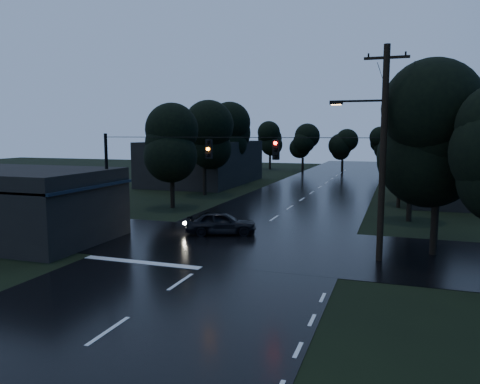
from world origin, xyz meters
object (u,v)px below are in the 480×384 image
Objects in this scene: utility_pole_far at (400,160)px; car at (221,223)px; storefront at (6,204)px; utility_pole_main at (381,150)px.

utility_pole_far is 1.79× the size of car.
utility_pole_main reaches higher than storefront.
car is (11.25, 4.96, -1.30)m from storefront.
utility_pole_main is (20.36, 2.00, 3.24)m from storefront.
storefront is at bearing -174.39° from utility_pole_main.
utility_pole_main is at bearing 5.61° from storefront.
utility_pole_main is 1.33× the size of utility_pole_far.
car is at bearing 161.96° from utility_pole_main.
storefront is 12.37m from car.
utility_pole_far is at bearing 87.00° from utility_pole_main.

